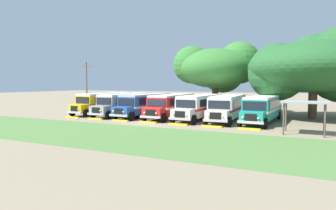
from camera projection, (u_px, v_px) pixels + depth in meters
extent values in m
plane|color=#84755B|center=(150.00, 122.00, 32.37)|extent=(220.00, 220.00, 0.00)
cube|color=#4C7538|center=(102.00, 134.00, 25.07)|extent=(80.00, 10.48, 0.01)
cube|color=yellow|center=(106.00, 102.00, 42.35)|extent=(2.87, 9.29, 2.10)
cube|color=black|center=(106.00, 103.00, 42.36)|extent=(2.90, 9.31, 0.24)
cube|color=black|center=(115.00, 99.00, 41.97)|extent=(0.36, 8.00, 0.80)
cube|color=black|center=(101.00, 98.00, 43.18)|extent=(0.36, 8.00, 0.80)
cube|color=silver|center=(106.00, 94.00, 42.27)|extent=(2.78, 9.19, 0.22)
cube|color=yellow|center=(79.00, 109.00, 37.75)|extent=(2.25, 1.49, 1.05)
cube|color=black|center=(74.00, 109.00, 37.10)|extent=(1.10, 0.14, 0.70)
cube|color=#B7B7BC|center=(74.00, 112.00, 37.09)|extent=(2.41, 0.30, 0.24)
cube|color=black|center=(82.00, 100.00, 38.26)|extent=(2.20, 0.15, 0.84)
cube|color=black|center=(126.00, 101.00, 46.40)|extent=(0.90, 0.10, 1.30)
sphere|color=#EAE5C6|center=(78.00, 109.00, 36.72)|extent=(0.20, 0.20, 0.20)
sphere|color=#EAE5C6|center=(70.00, 109.00, 37.39)|extent=(0.20, 0.20, 0.20)
cylinder|color=black|center=(86.00, 113.00, 37.30)|extent=(0.32, 1.01, 1.00)
cylinder|color=black|center=(72.00, 112.00, 38.44)|extent=(0.32, 1.01, 1.00)
cylinder|color=black|center=(126.00, 108.00, 44.48)|extent=(0.32, 1.01, 1.00)
cylinder|color=black|center=(113.00, 108.00, 45.63)|extent=(0.32, 1.01, 1.00)
cube|color=#9E9993|center=(126.00, 103.00, 40.25)|extent=(2.72, 9.26, 2.10)
cube|color=#282828|center=(126.00, 104.00, 40.26)|extent=(2.75, 9.28, 0.24)
cube|color=black|center=(135.00, 100.00, 39.89)|extent=(0.23, 8.00, 0.80)
cube|color=black|center=(120.00, 99.00, 41.06)|extent=(0.23, 8.00, 0.80)
cube|color=silver|center=(126.00, 94.00, 40.16)|extent=(2.64, 9.16, 0.22)
cube|color=#9E9993|center=(100.00, 110.00, 35.60)|extent=(2.23, 1.45, 1.05)
cube|color=black|center=(96.00, 110.00, 34.95)|extent=(1.10, 0.13, 0.70)
cube|color=#B7B7BC|center=(96.00, 114.00, 34.94)|extent=(2.40, 0.26, 0.24)
cube|color=black|center=(104.00, 101.00, 36.12)|extent=(2.20, 0.11, 0.84)
cube|color=#282828|center=(145.00, 102.00, 44.33)|extent=(0.90, 0.08, 1.30)
sphere|color=#EAE5C6|center=(100.00, 111.00, 34.58)|extent=(0.20, 0.20, 0.20)
sphere|color=#EAE5C6|center=(91.00, 110.00, 35.23)|extent=(0.20, 0.20, 0.20)
cylinder|color=black|center=(109.00, 115.00, 35.17)|extent=(0.30, 1.01, 1.00)
cylinder|color=black|center=(93.00, 114.00, 36.28)|extent=(0.30, 1.01, 1.00)
cylinder|color=black|center=(146.00, 110.00, 42.42)|extent=(0.30, 1.01, 1.00)
cylinder|color=black|center=(132.00, 109.00, 43.53)|extent=(0.30, 1.01, 1.00)
cube|color=#23519E|center=(147.00, 104.00, 38.83)|extent=(2.73, 9.26, 2.10)
cube|color=silver|center=(147.00, 105.00, 38.84)|extent=(2.76, 9.28, 0.24)
cube|color=black|center=(157.00, 100.00, 38.46)|extent=(0.24, 8.00, 0.80)
cube|color=black|center=(140.00, 100.00, 39.64)|extent=(0.24, 8.00, 0.80)
cube|color=#B2B2B7|center=(147.00, 95.00, 38.74)|extent=(2.65, 9.16, 0.22)
cube|color=#23519E|center=(122.00, 111.00, 34.19)|extent=(2.24, 1.46, 1.05)
cube|color=black|center=(118.00, 112.00, 33.53)|extent=(1.10, 0.13, 0.70)
cube|color=#B7B7BC|center=(118.00, 115.00, 33.53)|extent=(2.40, 0.26, 0.24)
cube|color=black|center=(126.00, 102.00, 34.70)|extent=(2.20, 0.12, 0.84)
cube|color=silver|center=(164.00, 103.00, 42.91)|extent=(0.90, 0.08, 1.30)
sphere|color=#EAE5C6|center=(123.00, 112.00, 33.16)|extent=(0.20, 0.20, 0.20)
sphere|color=#EAE5C6|center=(113.00, 111.00, 33.81)|extent=(0.20, 0.20, 0.20)
cylinder|color=black|center=(132.00, 116.00, 33.75)|extent=(0.31, 1.01, 1.00)
cylinder|color=black|center=(115.00, 115.00, 34.87)|extent=(0.31, 1.01, 1.00)
cylinder|color=black|center=(166.00, 110.00, 40.99)|extent=(0.31, 1.01, 1.00)
cylinder|color=black|center=(151.00, 110.00, 42.11)|extent=(0.31, 1.01, 1.00)
cube|color=red|center=(173.00, 105.00, 37.41)|extent=(2.86, 9.29, 2.10)
cube|color=white|center=(173.00, 106.00, 37.42)|extent=(2.90, 9.31, 0.24)
cube|color=black|center=(183.00, 101.00, 37.13)|extent=(0.36, 8.00, 0.80)
cube|color=black|center=(164.00, 100.00, 38.16)|extent=(0.36, 8.00, 0.80)
cube|color=silver|center=(173.00, 95.00, 37.32)|extent=(2.78, 9.19, 0.22)
cube|color=red|center=(154.00, 113.00, 32.62)|extent=(2.25, 1.49, 1.05)
cube|color=black|center=(150.00, 113.00, 31.94)|extent=(1.10, 0.14, 0.70)
cube|color=#B7B7BC|center=(150.00, 117.00, 31.93)|extent=(2.41, 0.30, 0.24)
cube|color=black|center=(156.00, 103.00, 33.15)|extent=(2.20, 0.15, 0.84)
cube|color=white|center=(186.00, 103.00, 41.62)|extent=(0.90, 0.10, 1.30)
sphere|color=#EAE5C6|center=(156.00, 113.00, 31.61)|extent=(0.20, 0.20, 0.20)
sphere|color=#EAE5C6|center=(144.00, 113.00, 32.18)|extent=(0.20, 0.20, 0.20)
cylinder|color=black|center=(164.00, 118.00, 32.26)|extent=(0.32, 1.01, 1.00)
cylinder|color=black|center=(144.00, 117.00, 33.23)|extent=(0.32, 1.01, 1.00)
cylinder|color=black|center=(190.00, 111.00, 39.73)|extent=(0.32, 1.01, 1.00)
cylinder|color=black|center=(173.00, 111.00, 40.70)|extent=(0.32, 1.01, 1.00)
cube|color=silver|center=(201.00, 106.00, 35.65)|extent=(2.60, 9.23, 2.10)
cube|color=red|center=(201.00, 107.00, 35.66)|extent=(2.63, 9.25, 0.24)
cube|color=black|center=(212.00, 102.00, 35.31)|extent=(0.12, 8.00, 0.80)
cube|color=black|center=(192.00, 101.00, 36.45)|extent=(0.12, 8.00, 0.80)
cube|color=silver|center=(201.00, 96.00, 35.57)|extent=(2.52, 9.12, 0.22)
cube|color=silver|center=(183.00, 114.00, 30.97)|extent=(2.21, 1.42, 1.05)
cube|color=black|center=(180.00, 115.00, 30.31)|extent=(1.10, 0.11, 0.70)
cube|color=#B7B7BC|center=(180.00, 119.00, 30.31)|extent=(2.40, 0.23, 0.24)
cube|color=black|center=(185.00, 104.00, 31.50)|extent=(2.20, 0.08, 0.84)
cube|color=red|center=(213.00, 104.00, 39.77)|extent=(0.90, 0.07, 1.30)
sphere|color=#EAE5C6|center=(186.00, 115.00, 29.95)|extent=(0.20, 0.20, 0.20)
sphere|color=#EAE5C6|center=(173.00, 114.00, 30.58)|extent=(0.20, 0.20, 0.20)
cylinder|color=black|center=(194.00, 120.00, 30.56)|extent=(0.29, 1.00, 1.00)
cylinder|color=black|center=(173.00, 119.00, 31.64)|extent=(0.29, 1.00, 1.00)
cylinder|color=black|center=(218.00, 113.00, 37.85)|extent=(0.29, 1.00, 1.00)
cylinder|color=black|center=(200.00, 112.00, 38.94)|extent=(0.29, 1.00, 1.00)
cube|color=silver|center=(228.00, 106.00, 34.39)|extent=(3.03, 9.33, 2.10)
cube|color=maroon|center=(228.00, 108.00, 34.40)|extent=(3.06, 9.35, 0.24)
cube|color=black|center=(240.00, 102.00, 34.14)|extent=(0.51, 7.99, 0.80)
cube|color=black|center=(218.00, 102.00, 35.12)|extent=(0.51, 7.99, 0.80)
cube|color=silver|center=(228.00, 96.00, 34.31)|extent=(2.95, 9.23, 0.22)
cube|color=silver|center=(217.00, 116.00, 29.56)|extent=(2.28, 1.53, 1.05)
cube|color=black|center=(215.00, 116.00, 28.88)|extent=(1.10, 0.16, 0.70)
cube|color=#B7B7BC|center=(215.00, 121.00, 28.87)|extent=(2.41, 0.34, 0.24)
cube|color=black|center=(219.00, 105.00, 30.10)|extent=(2.20, 0.19, 0.84)
cube|color=maroon|center=(236.00, 105.00, 38.64)|extent=(0.90, 0.11, 1.30)
sphere|color=#EAE5C6|center=(222.00, 117.00, 28.56)|extent=(0.20, 0.20, 0.20)
sphere|color=#EAE5C6|center=(208.00, 116.00, 29.11)|extent=(0.20, 0.20, 0.20)
cylinder|color=black|center=(230.00, 121.00, 29.22)|extent=(0.34, 1.01, 1.00)
cylinder|color=black|center=(206.00, 120.00, 30.16)|extent=(0.34, 1.01, 1.00)
cylinder|color=black|center=(243.00, 114.00, 36.76)|extent=(0.34, 1.01, 1.00)
cylinder|color=black|center=(224.00, 113.00, 37.69)|extent=(0.34, 1.01, 1.00)
cube|color=teal|center=(263.00, 108.00, 32.87)|extent=(2.82, 9.28, 2.10)
cube|color=white|center=(263.00, 109.00, 32.88)|extent=(2.85, 9.30, 0.24)
cube|color=black|center=(276.00, 103.00, 32.49)|extent=(0.32, 8.00, 0.80)
cube|color=black|center=(252.00, 103.00, 33.69)|extent=(0.32, 8.00, 0.80)
cube|color=silver|center=(264.00, 97.00, 32.78)|extent=(2.74, 9.18, 0.22)
cube|color=teal|center=(252.00, 117.00, 28.25)|extent=(2.25, 1.48, 1.05)
cube|color=black|center=(251.00, 118.00, 27.60)|extent=(1.10, 0.14, 0.70)
cube|color=#B7B7BC|center=(250.00, 122.00, 27.59)|extent=(2.41, 0.28, 0.24)
cube|color=black|center=(254.00, 106.00, 28.76)|extent=(2.20, 0.14, 0.84)
cube|color=white|center=(271.00, 106.00, 36.93)|extent=(0.90, 0.09, 1.30)
sphere|color=#EAE5C6|center=(258.00, 118.00, 27.22)|extent=(0.20, 0.20, 0.20)
sphere|color=#EAE5C6|center=(243.00, 117.00, 27.89)|extent=(0.20, 0.20, 0.20)
cylinder|color=black|center=(266.00, 123.00, 27.81)|extent=(0.32, 1.01, 1.00)
cylinder|color=black|center=(240.00, 122.00, 28.94)|extent=(0.32, 1.01, 1.00)
cylinder|color=black|center=(279.00, 115.00, 35.01)|extent=(0.32, 1.01, 1.00)
cylinder|color=black|center=(258.00, 114.00, 36.14)|extent=(0.32, 1.01, 1.00)
cube|color=yellow|center=(73.00, 117.00, 36.55)|extent=(2.00, 0.36, 0.15)
cube|color=yellow|center=(95.00, 119.00, 34.99)|extent=(2.00, 0.36, 0.15)
cube|color=yellow|center=(120.00, 120.00, 33.43)|extent=(2.00, 0.36, 0.15)
cube|color=yellow|center=(148.00, 122.00, 31.88)|extent=(2.00, 0.36, 0.15)
cube|color=yellow|center=(178.00, 124.00, 30.32)|extent=(2.00, 0.36, 0.15)
cube|color=yellow|center=(212.00, 127.00, 28.76)|extent=(2.00, 0.36, 0.15)
cube|color=yellow|center=(249.00, 129.00, 27.21)|extent=(2.00, 0.36, 0.15)
cylinder|color=brown|center=(215.00, 98.00, 44.00)|extent=(0.92, 0.92, 4.23)
ellipsoid|color=#33702D|center=(216.00, 68.00, 43.69)|extent=(10.88, 10.44, 5.70)
sphere|color=#33702D|center=(239.00, 63.00, 43.43)|extent=(6.11, 6.11, 6.11)
sphere|color=#33702D|center=(192.00, 65.00, 44.19)|extent=(5.53, 5.53, 5.53)
sphere|color=#33702D|center=(223.00, 70.00, 47.01)|extent=(7.00, 7.00, 7.00)
cylinder|color=brown|center=(313.00, 103.00, 35.65)|extent=(0.98, 0.98, 3.85)
ellipsoid|color=#235628|center=(314.00, 67.00, 35.35)|extent=(15.10, 14.79, 6.05)
sphere|color=#235628|center=(277.00, 72.00, 36.04)|extent=(6.89, 6.89, 6.89)
sphere|color=#235628|center=(314.00, 62.00, 38.68)|extent=(7.26, 7.26, 7.26)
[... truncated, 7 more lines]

